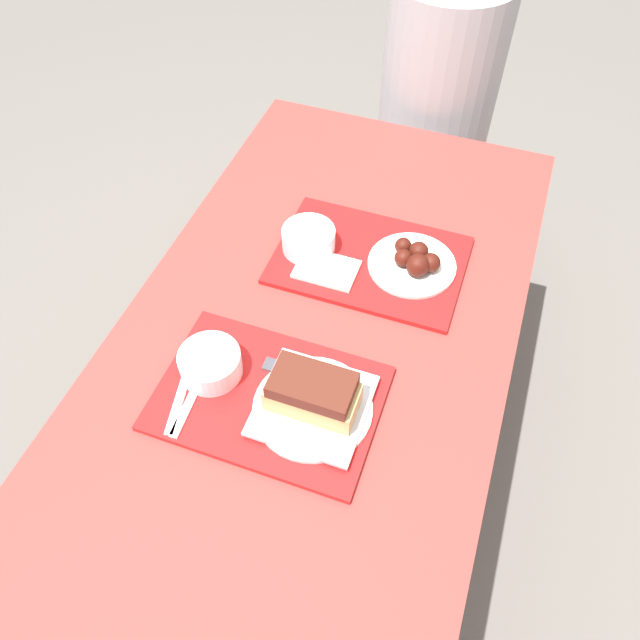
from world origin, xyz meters
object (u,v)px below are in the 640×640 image
(tray_far, at_px, (369,260))
(person_seated_across, at_px, (442,70))
(brisket_sandwich_plate, at_px, (313,398))
(bowl_coleslaw_far, at_px, (309,238))
(bowl_coleslaw_near, at_px, (210,363))
(wings_plate_far, at_px, (414,261))
(tray_near, at_px, (269,398))

(tray_far, bearing_deg, person_seated_across, 90.97)
(brisket_sandwich_plate, relative_size, bowl_coleslaw_far, 1.87)
(bowl_coleslaw_near, bearing_deg, tray_far, 63.06)
(brisket_sandwich_plate, relative_size, person_seated_across, 0.30)
(brisket_sandwich_plate, height_order, wings_plate_far, brisket_sandwich_plate)
(brisket_sandwich_plate, height_order, bowl_coleslaw_far, brisket_sandwich_plate)
(tray_near, height_order, wings_plate_far, wings_plate_far)
(bowl_coleslaw_near, bearing_deg, brisket_sandwich_plate, -3.29)
(bowl_coleslaw_near, height_order, wings_plate_far, wings_plate_far)
(wings_plate_far, relative_size, person_seated_across, 0.26)
(tray_far, bearing_deg, brisket_sandwich_plate, -88.21)
(tray_near, distance_m, brisket_sandwich_plate, 0.10)
(tray_near, height_order, bowl_coleslaw_far, bowl_coleslaw_far)
(tray_near, xyz_separation_m, wings_plate_far, (0.17, 0.41, 0.02))
(bowl_coleslaw_near, xyz_separation_m, brisket_sandwich_plate, (0.21, -0.01, 0.01))
(tray_near, relative_size, wings_plate_far, 2.14)
(wings_plate_far, bearing_deg, person_seated_across, 98.50)
(tray_near, xyz_separation_m, brisket_sandwich_plate, (0.09, 0.00, 0.04))
(tray_near, xyz_separation_m, tray_far, (0.07, 0.40, 0.00))
(bowl_coleslaw_near, bearing_deg, wings_plate_far, 53.23)
(tray_far, xyz_separation_m, bowl_coleslaw_far, (-0.14, -0.01, 0.03))
(bowl_coleslaw_near, height_order, person_seated_across, person_seated_across)
(bowl_coleslaw_far, relative_size, person_seated_across, 0.16)
(bowl_coleslaw_near, relative_size, wings_plate_far, 0.61)
(wings_plate_far, bearing_deg, bowl_coleslaw_far, -174.73)
(tray_near, bearing_deg, brisket_sandwich_plate, 2.11)
(bowl_coleslaw_near, distance_m, wings_plate_far, 0.49)
(tray_far, distance_m, bowl_coleslaw_far, 0.14)
(tray_near, distance_m, wings_plate_far, 0.44)
(bowl_coleslaw_far, height_order, wings_plate_far, wings_plate_far)
(bowl_coleslaw_far, relative_size, wings_plate_far, 0.61)
(tray_near, relative_size, person_seated_across, 0.56)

